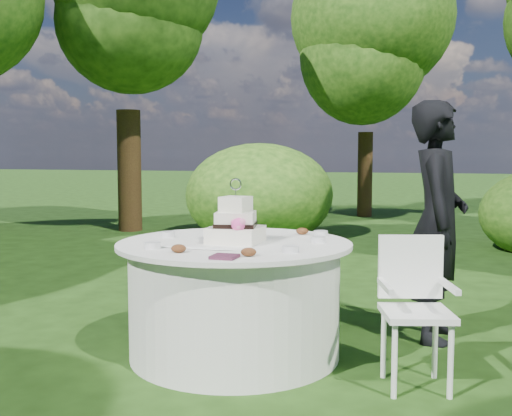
{
  "coord_description": "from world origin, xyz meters",
  "views": [
    {
      "loc": [
        1.3,
        -3.73,
        1.35
      ],
      "look_at": [
        0.15,
        0.0,
        1.0
      ],
      "focal_mm": 42.0,
      "sensor_mm": 36.0,
      "label": 1
    }
  ],
  "objects_px": {
    "cake": "(236,225)",
    "chair": "(414,298)",
    "table": "(235,298)",
    "napkins": "(225,257)",
    "guest": "(437,221)"
  },
  "relations": [
    {
      "from": "cake",
      "to": "chair",
      "type": "relative_size",
      "value": 0.49
    },
    {
      "from": "cake",
      "to": "table",
      "type": "bearing_deg",
      "value": 125.63
    },
    {
      "from": "napkins",
      "to": "guest",
      "type": "relative_size",
      "value": 0.08
    },
    {
      "from": "chair",
      "to": "cake",
      "type": "bearing_deg",
      "value": 172.64
    },
    {
      "from": "guest",
      "to": "cake",
      "type": "bearing_deg",
      "value": 122.81
    },
    {
      "from": "cake",
      "to": "chair",
      "type": "bearing_deg",
      "value": -7.36
    },
    {
      "from": "chair",
      "to": "guest",
      "type": "bearing_deg",
      "value": 82.85
    },
    {
      "from": "table",
      "to": "cake",
      "type": "bearing_deg",
      "value": -54.37
    },
    {
      "from": "guest",
      "to": "chair",
      "type": "xyz_separation_m",
      "value": [
        -0.12,
        -0.94,
        -0.35
      ]
    },
    {
      "from": "guest",
      "to": "table",
      "type": "distance_m",
      "value": 1.57
    },
    {
      "from": "napkins",
      "to": "guest",
      "type": "distance_m",
      "value": 1.79
    },
    {
      "from": "guest",
      "to": "cake",
      "type": "distance_m",
      "value": 1.5
    },
    {
      "from": "napkins",
      "to": "cake",
      "type": "distance_m",
      "value": 0.61
    },
    {
      "from": "guest",
      "to": "table",
      "type": "height_order",
      "value": "guest"
    },
    {
      "from": "guest",
      "to": "table",
      "type": "bearing_deg",
      "value": 121.61
    }
  ]
}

